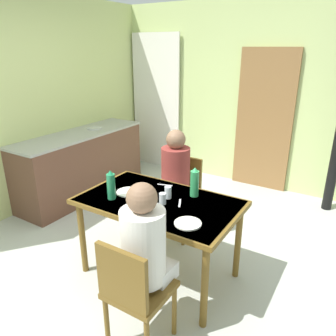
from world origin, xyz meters
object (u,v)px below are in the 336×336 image
object	(u,v)px
kitchen_counter	(82,164)
person_far_diner	(175,171)
water_bottle_green_near	(111,186)
dining_table	(159,209)
chair_far_diner	(181,191)
water_bottle_green_far	(195,183)
person_near_diner	(145,243)
chair_near_diner	(134,290)

from	to	relation	value
kitchen_counter	person_far_diner	size ratio (longest dim) A/B	2.57
person_far_diner	water_bottle_green_near	size ratio (longest dim) A/B	2.93
dining_table	person_far_diner	xyz separation A→B (m)	(-0.21, 0.63, 0.10)
chair_far_diner	water_bottle_green_near	size ratio (longest dim) A/B	3.31
kitchen_counter	water_bottle_green_far	xyz separation A→B (m)	(2.13, -0.67, 0.43)
chair_far_diner	water_bottle_green_far	bearing A→B (deg)	129.43
dining_table	water_bottle_green_near	size ratio (longest dim) A/B	5.24
water_bottle_green_far	dining_table	bearing A→B (deg)	-131.61
chair_far_diner	water_bottle_green_far	xyz separation A→B (m)	(0.43, -0.52, 0.39)
person_near_diner	water_bottle_green_near	size ratio (longest dim) A/B	2.93
person_near_diner	water_bottle_green_near	bearing A→B (deg)	146.59
chair_near_diner	person_far_diner	world-z (taller)	person_far_diner
water_bottle_green_near	person_near_diner	bearing A→B (deg)	-33.41
kitchen_counter	person_near_diner	xyz separation A→B (m)	(2.21, -1.54, 0.33)
chair_near_diner	water_bottle_green_far	xyz separation A→B (m)	(-0.08, 1.01, 0.39)
dining_table	person_near_diner	world-z (taller)	person_near_diner
kitchen_counter	water_bottle_green_near	world-z (taller)	water_bottle_green_near
chair_near_diner	dining_table	bearing A→B (deg)	111.47
chair_far_diner	water_bottle_green_far	size ratio (longest dim) A/B	3.24
water_bottle_green_near	water_bottle_green_far	distance (m)	0.73
chair_near_diner	water_bottle_green_far	world-z (taller)	water_bottle_green_far
chair_far_diner	water_bottle_green_far	world-z (taller)	water_bottle_green_far
dining_table	water_bottle_green_near	xyz separation A→B (m)	(-0.37, -0.19, 0.20)
chair_far_diner	person_far_diner	size ratio (longest dim) A/B	1.13
chair_near_diner	chair_far_diner	distance (m)	1.61
kitchen_counter	chair_near_diner	world-z (taller)	kitchen_counter
chair_far_diner	water_bottle_green_near	distance (m)	1.04
water_bottle_green_near	water_bottle_green_far	bearing A→B (deg)	36.39
person_near_diner	water_bottle_green_far	size ratio (longest dim) A/B	2.87
water_bottle_green_far	chair_near_diner	bearing A→B (deg)	-85.22
water_bottle_green_near	water_bottle_green_far	size ratio (longest dim) A/B	0.98
chair_near_diner	person_far_diner	distance (m)	1.51
dining_table	person_far_diner	world-z (taller)	person_far_diner
kitchen_counter	chair_far_diner	size ratio (longest dim) A/B	2.28
person_near_diner	person_far_diner	distance (m)	1.36
chair_far_diner	person_far_diner	distance (m)	0.31
water_bottle_green_far	person_far_diner	bearing A→B (deg)	138.10
chair_near_diner	person_near_diner	xyz separation A→B (m)	(-0.00, 0.14, 0.28)
kitchen_counter	chair_far_diner	bearing A→B (deg)	-5.12
person_near_diner	water_bottle_green_near	xyz separation A→B (m)	(-0.67, 0.44, 0.10)
dining_table	chair_far_diner	xyz separation A→B (m)	(-0.21, 0.76, -0.18)
person_near_diner	chair_near_diner	bearing A→B (deg)	-90.00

